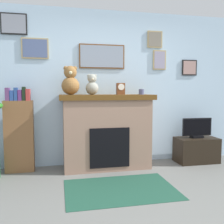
{
  "coord_description": "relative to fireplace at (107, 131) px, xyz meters",
  "views": [
    {
      "loc": [
        -0.84,
        -2.28,
        1.26
      ],
      "look_at": [
        0.0,
        1.67,
        0.91
      ],
      "focal_mm": 40.1,
      "sensor_mm": 36.0,
      "label": 1
    }
  ],
  "objects": [
    {
      "name": "teddy_bear_tan",
      "position": [
        -0.57,
        -0.02,
        0.79
      ],
      "size": [
        0.28,
        0.28,
        0.45
      ],
      "color": "olive",
      "rests_on": "fireplace"
    },
    {
      "name": "mantel_clock",
      "position": [
        0.23,
        -0.02,
        0.68
      ],
      "size": [
        0.13,
        0.1,
        0.19
      ],
      "color": "brown",
      "rests_on": "fireplace"
    },
    {
      "name": "ground_plane",
      "position": [
        0.09,
        -1.67,
        -0.6
      ],
      "size": [
        12.0,
        12.0,
        0.0
      ],
      "primitive_type": "plane",
      "color": "slate"
    },
    {
      "name": "fireplace",
      "position": [
        0.0,
        0.0,
        0.0
      ],
      "size": [
        1.49,
        0.59,
        1.19
      ],
      "color": "#987460",
      "rests_on": "ground_plane"
    },
    {
      "name": "tv_stand",
      "position": [
        1.6,
        -0.03,
        -0.39
      ],
      "size": [
        0.72,
        0.4,
        0.43
      ],
      "primitive_type": "cube",
      "color": "black",
      "rests_on": "ground_plane"
    },
    {
      "name": "teddy_bear_cream",
      "position": [
        -0.23,
        -0.02,
        0.74
      ],
      "size": [
        0.2,
        0.2,
        0.33
      ],
      "color": "#999B8E",
      "rests_on": "fireplace"
    },
    {
      "name": "television",
      "position": [
        1.6,
        -0.03,
        -0.0
      ],
      "size": [
        0.54,
        0.14,
        0.35
      ],
      "color": "black",
      "rests_on": "tv_stand"
    },
    {
      "name": "bookshelf",
      "position": [
        -1.36,
        0.07,
        0.01
      ],
      "size": [
        0.43,
        0.16,
        1.32
      ],
      "color": "brown",
      "rests_on": "ground_plane"
    },
    {
      "name": "back_wall",
      "position": [
        0.09,
        0.33,
        0.7
      ],
      "size": [
        5.2,
        0.15,
        2.6
      ],
      "color": "silver",
      "rests_on": "ground_plane"
    },
    {
      "name": "candle_jar",
      "position": [
        0.58,
        -0.02,
        0.63
      ],
      "size": [
        0.09,
        0.09,
        0.09
      ],
      "primitive_type": "cylinder",
      "color": "#4C517A",
      "rests_on": "fireplace"
    },
    {
      "name": "area_rug",
      "position": [
        0.0,
        -0.94,
        -0.6
      ],
      "size": [
        1.4,
        0.96,
        0.01
      ],
      "primitive_type": "cube",
      "color": "#1D4837",
      "rests_on": "ground_plane"
    }
  ]
}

